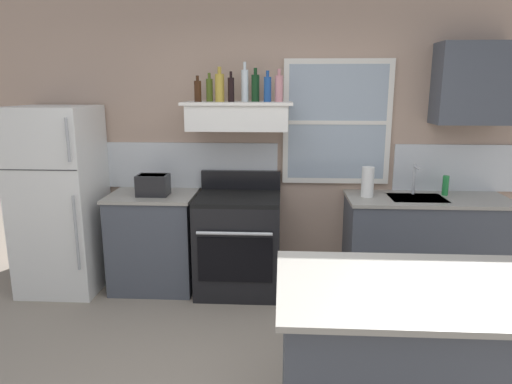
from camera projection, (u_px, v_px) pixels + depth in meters
The scene contains 20 objects.
back_wall at pixel (270, 143), 4.40m from camera, with size 5.40×0.11×2.70m.
refrigerator at pixel (60, 200), 4.24m from camera, with size 0.70×0.72×1.71m.
counter_left_of_stove at pixel (155, 240), 4.35m from camera, with size 0.79×0.63×0.91m.
toaster at pixel (153, 185), 4.16m from camera, with size 0.30×0.20×0.19m.
stove_range at pixel (239, 242), 4.26m from camera, with size 0.76×0.69×1.09m.
range_hood_shelf at pixel (238, 116), 4.10m from camera, with size 0.96×0.52×0.24m.
bottle_brown_stout at pixel (198, 91), 4.03m from camera, with size 0.06×0.06×0.22m.
bottle_olive_oil_square at pixel (209, 90), 4.09m from camera, with size 0.06×0.06×0.25m.
bottle_champagne_gold_foil at pixel (220, 87), 4.01m from camera, with size 0.08×0.08×0.30m.
bottle_balsamic_dark at pixel (231, 89), 4.00m from camera, with size 0.06×0.06×0.26m.
bottle_clear_tall at pixel (245, 85), 4.06m from camera, with size 0.06×0.06×0.34m.
bottle_dark_green_wine at pixel (255, 88), 4.08m from camera, with size 0.07×0.07×0.29m.
bottle_blue_liqueur at pixel (268, 89), 4.01m from camera, with size 0.07×0.07×0.27m.
bottle_rose_pink at pixel (279, 88), 4.01m from camera, with size 0.07×0.07×0.28m.
counter_right_with_sink at pixel (424, 245), 4.21m from camera, with size 1.43×0.63×0.91m.
sink_faucet at pixel (415, 176), 4.17m from camera, with size 0.03×0.17×0.28m.
paper_towel_roll at pixel (368, 182), 4.11m from camera, with size 0.11×0.11×0.27m, color white.
dish_soap_bottle at pixel (445, 185), 4.17m from camera, with size 0.06×0.06×0.18m, color #268C3F.
kitchen_island at pixel (411, 366), 2.39m from camera, with size 1.40×0.90×0.91m.
upper_cabinet_right at pixel (473, 84), 4.00m from camera, with size 0.64×0.32×0.70m.
Camera 1 is at (0.14, -2.17, 1.87)m, focal length 32.27 mm.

